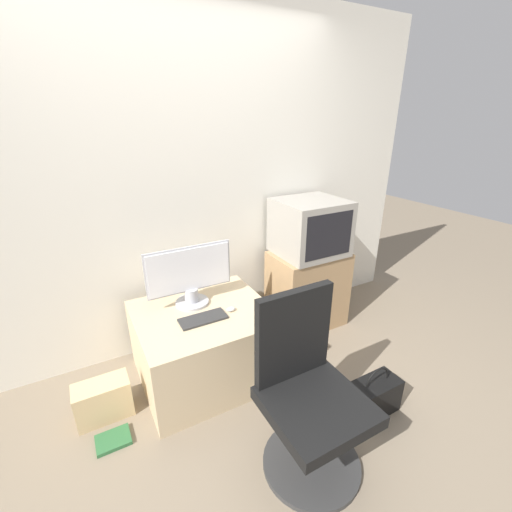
{
  "coord_description": "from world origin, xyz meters",
  "views": [
    {
      "loc": [
        -0.72,
        -1.16,
        1.79
      ],
      "look_at": [
        0.45,
        0.96,
        0.78
      ],
      "focal_mm": 24.0,
      "sensor_mm": 36.0,
      "label": 1
    }
  ],
  "objects_px": {
    "office_chair": "(308,398)",
    "crt_tv": "(310,227)",
    "cardboard_box_lower": "(103,400)",
    "handbag": "(375,396)",
    "book": "(113,440)",
    "main_monitor": "(190,276)",
    "keyboard": "(203,319)",
    "mouse": "(231,309)"
  },
  "relations": [
    {
      "from": "keyboard",
      "to": "handbag",
      "type": "bearing_deg",
      "value": -41.41
    },
    {
      "from": "main_monitor",
      "to": "cardboard_box_lower",
      "type": "height_order",
      "value": "main_monitor"
    },
    {
      "from": "crt_tv",
      "to": "book",
      "type": "relative_size",
      "value": 2.82
    },
    {
      "from": "office_chair",
      "to": "book",
      "type": "xyz_separation_m",
      "value": [
        -0.94,
        0.61,
        -0.41
      ]
    },
    {
      "from": "crt_tv",
      "to": "book",
      "type": "xyz_separation_m",
      "value": [
        -1.75,
        -0.5,
        -0.91
      ]
    },
    {
      "from": "cardboard_box_lower",
      "to": "keyboard",
      "type": "bearing_deg",
      "value": -3.42
    },
    {
      "from": "main_monitor",
      "to": "keyboard",
      "type": "relative_size",
      "value": 1.95
    },
    {
      "from": "handbag",
      "to": "main_monitor",
      "type": "bearing_deg",
      "value": 130.52
    },
    {
      "from": "crt_tv",
      "to": "book",
      "type": "height_order",
      "value": "crt_tv"
    },
    {
      "from": "main_monitor",
      "to": "cardboard_box_lower",
      "type": "xyz_separation_m",
      "value": [
        -0.68,
        -0.2,
        -0.62
      ]
    },
    {
      "from": "mouse",
      "to": "cardboard_box_lower",
      "type": "relative_size",
      "value": 0.19
    },
    {
      "from": "keyboard",
      "to": "book",
      "type": "height_order",
      "value": "keyboard"
    },
    {
      "from": "crt_tv",
      "to": "office_chair",
      "type": "bearing_deg",
      "value": -126.38
    },
    {
      "from": "main_monitor",
      "to": "mouse",
      "type": "bearing_deg",
      "value": -49.5
    },
    {
      "from": "mouse",
      "to": "cardboard_box_lower",
      "type": "xyz_separation_m",
      "value": [
        -0.88,
        0.03,
        -0.42
      ]
    },
    {
      "from": "mouse",
      "to": "cardboard_box_lower",
      "type": "distance_m",
      "value": 0.98
    },
    {
      "from": "keyboard",
      "to": "cardboard_box_lower",
      "type": "xyz_separation_m",
      "value": [
        -0.68,
        0.04,
        -0.41
      ]
    },
    {
      "from": "crt_tv",
      "to": "book",
      "type": "distance_m",
      "value": 2.04
    },
    {
      "from": "crt_tv",
      "to": "cardboard_box_lower",
      "type": "xyz_separation_m",
      "value": [
        -1.76,
        -0.27,
        -0.79
      ]
    },
    {
      "from": "keyboard",
      "to": "crt_tv",
      "type": "distance_m",
      "value": 1.19
    },
    {
      "from": "cardboard_box_lower",
      "to": "office_chair",
      "type": "bearing_deg",
      "value": -41.47
    },
    {
      "from": "office_chair",
      "to": "cardboard_box_lower",
      "type": "xyz_separation_m",
      "value": [
        -0.95,
        0.84,
        -0.29
      ]
    },
    {
      "from": "handbag",
      "to": "book",
      "type": "relative_size",
      "value": 1.76
    },
    {
      "from": "main_monitor",
      "to": "handbag",
      "type": "bearing_deg",
      "value": -49.48
    },
    {
      "from": "keyboard",
      "to": "book",
      "type": "distance_m",
      "value": 0.87
    },
    {
      "from": "office_chair",
      "to": "crt_tv",
      "type": "bearing_deg",
      "value": 53.62
    },
    {
      "from": "book",
      "to": "cardboard_box_lower",
      "type": "bearing_deg",
      "value": 92.85
    },
    {
      "from": "book",
      "to": "main_monitor",
      "type": "bearing_deg",
      "value": 32.18
    },
    {
      "from": "mouse",
      "to": "office_chair",
      "type": "relative_size",
      "value": 0.06
    },
    {
      "from": "office_chair",
      "to": "handbag",
      "type": "bearing_deg",
      "value": 4.11
    },
    {
      "from": "main_monitor",
      "to": "handbag",
      "type": "distance_m",
      "value": 1.45
    },
    {
      "from": "cardboard_box_lower",
      "to": "handbag",
      "type": "xyz_separation_m",
      "value": [
        1.53,
        -0.8,
        -0.01
      ]
    },
    {
      "from": "keyboard",
      "to": "crt_tv",
      "type": "height_order",
      "value": "crt_tv"
    },
    {
      "from": "main_monitor",
      "to": "office_chair",
      "type": "height_order",
      "value": "office_chair"
    },
    {
      "from": "cardboard_box_lower",
      "to": "book",
      "type": "xyz_separation_m",
      "value": [
        0.01,
        -0.22,
        -0.11
      ]
    },
    {
      "from": "crt_tv",
      "to": "cardboard_box_lower",
      "type": "height_order",
      "value": "crt_tv"
    },
    {
      "from": "handbag",
      "to": "office_chair",
      "type": "bearing_deg",
      "value": -175.89
    },
    {
      "from": "cardboard_box_lower",
      "to": "handbag",
      "type": "bearing_deg",
      "value": -27.45
    },
    {
      "from": "keyboard",
      "to": "cardboard_box_lower",
      "type": "height_order",
      "value": "keyboard"
    },
    {
      "from": "main_monitor",
      "to": "book",
      "type": "distance_m",
      "value": 1.08
    },
    {
      "from": "keyboard",
      "to": "mouse",
      "type": "xyz_separation_m",
      "value": [
        0.21,
        0.01,
        0.01
      ]
    },
    {
      "from": "main_monitor",
      "to": "crt_tv",
      "type": "bearing_deg",
      "value": 3.9
    }
  ]
}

